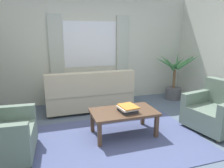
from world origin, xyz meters
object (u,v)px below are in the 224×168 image
at_px(armchair_right, 216,111).
at_px(potted_plant, 175,79).
at_px(book_stack_on_table, 128,109).
at_px(coffee_table, 124,114).
at_px(couch, 89,94).

bearing_deg(armchair_right, potted_plant, 158.04).
bearing_deg(book_stack_on_table, potted_plant, 38.42).
distance_m(armchair_right, book_stack_on_table, 1.65).
distance_m(coffee_table, potted_plant, 2.50).
bearing_deg(couch, book_stack_on_table, 104.33).
bearing_deg(book_stack_on_table, coffee_table, 131.30).
xyz_separation_m(couch, coffee_table, (0.31, -1.36, 0.01)).
relative_size(armchair_right, potted_plant, 0.79).
bearing_deg(coffee_table, armchair_right, -9.93).
xyz_separation_m(armchair_right, potted_plant, (0.32, 1.78, 0.19)).
relative_size(armchair_right, coffee_table, 0.90).
height_order(coffee_table, book_stack_on_table, book_stack_on_table).
relative_size(armchair_right, book_stack_on_table, 2.73).
height_order(armchair_right, book_stack_on_table, armchair_right).
height_order(coffee_table, potted_plant, potted_plant).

